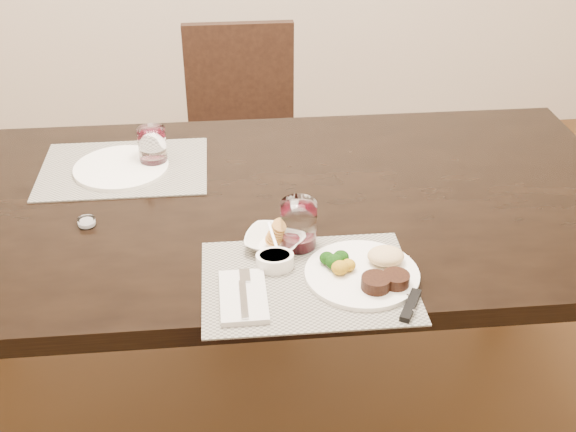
{
  "coord_description": "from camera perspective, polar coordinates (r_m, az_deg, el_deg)",
  "views": [
    {
      "loc": [
        -0.07,
        -1.62,
        1.7
      ],
      "look_at": [
        0.07,
        -0.21,
        0.82
      ],
      "focal_mm": 45.0,
      "sensor_mm": 36.0,
      "label": 1
    }
  ],
  "objects": [
    {
      "name": "chair_far",
      "position": [
        2.82,
        -3.64,
        6.63
      ],
      "size": [
        0.42,
        0.42,
        0.9
      ],
      "color": "black",
      "rests_on": "ground"
    },
    {
      "name": "dinner_plate",
      "position": [
        1.59,
        6.32,
        -4.36
      ],
      "size": [
        0.25,
        0.25,
        0.04
      ],
      "rotation": [
        0.0,
        0.0,
        0.29
      ],
      "color": "white",
      "rests_on": "placemat_near"
    },
    {
      "name": "wine_glass_far",
      "position": [
        2.05,
        -10.65,
        5.28
      ],
      "size": [
        0.08,
        0.08,
        0.11
      ],
      "rotation": [
        0.0,
        0.0,
        -0.32
      ],
      "color": "white",
      "rests_on": "placemat_far"
    },
    {
      "name": "salt_cellar",
      "position": [
        1.83,
        -15.62,
        -0.49
      ],
      "size": [
        0.04,
        0.04,
        0.02
      ],
      "rotation": [
        0.0,
        0.0,
        0.23
      ],
      "color": "white",
      "rests_on": "dining_table"
    },
    {
      "name": "cracker_bowl",
      "position": [
        1.67,
        -1.16,
        -1.92
      ],
      "size": [
        0.16,
        0.16,
        0.06
      ],
      "rotation": [
        0.0,
        0.0,
        -0.34
      ],
      "color": "white",
      "rests_on": "placemat_near"
    },
    {
      "name": "placemat_near",
      "position": [
        1.58,
        1.58,
        -5.19
      ],
      "size": [
        0.46,
        0.34,
        0.0
      ],
      "primitive_type": "cube",
      "color": "gray",
      "rests_on": "dining_table"
    },
    {
      "name": "far_plate",
      "position": [
        2.06,
        -13.04,
        3.74
      ],
      "size": [
        0.26,
        0.26,
        0.01
      ],
      "primitive_type": "cylinder",
      "color": "white",
      "rests_on": "placemat_far"
    },
    {
      "name": "steak_knife",
      "position": [
        1.54,
        9.41,
        -6.34
      ],
      "size": [
        0.09,
        0.24,
        0.01
      ],
      "rotation": [
        0.0,
        0.0,
        -0.49
      ],
      "color": "silver",
      "rests_on": "placemat_near"
    },
    {
      "name": "wine_glass_near",
      "position": [
        1.66,
        0.84,
        -0.84
      ],
      "size": [
        0.08,
        0.08,
        0.12
      ],
      "rotation": [
        0.0,
        0.0,
        0.22
      ],
      "color": "white",
      "rests_on": "placemat_near"
    },
    {
      "name": "napkin_fork",
      "position": [
        1.52,
        -3.55,
        -6.34
      ],
      "size": [
        0.1,
        0.18,
        0.02
      ],
      "rotation": [
        0.0,
        0.0,
        0.01
      ],
      "color": "silver",
      "rests_on": "placemat_near"
    },
    {
      "name": "ground_plane",
      "position": [
        2.35,
        -2.22,
        -14.57
      ],
      "size": [
        4.5,
        4.5,
        0.0
      ],
      "primitive_type": "plane",
      "color": "#4B2F18",
      "rests_on": "ground"
    },
    {
      "name": "sauce_ramekin",
      "position": [
        1.61,
        -1.05,
        -3.5
      ],
      "size": [
        0.09,
        0.13,
        0.07
      ],
      "rotation": [
        0.0,
        0.0,
        0.29
      ],
      "color": "white",
      "rests_on": "placemat_near"
    },
    {
      "name": "placemat_far",
      "position": [
        2.07,
        -12.82,
        3.71
      ],
      "size": [
        0.46,
        0.34,
        0.0
      ],
      "primitive_type": "cube",
      "color": "gray",
      "rests_on": "dining_table"
    },
    {
      "name": "dining_table",
      "position": [
        1.92,
        -2.62,
        -0.7
      ],
      "size": [
        2.0,
        1.0,
        0.75
      ],
      "color": "black",
      "rests_on": "ground"
    }
  ]
}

